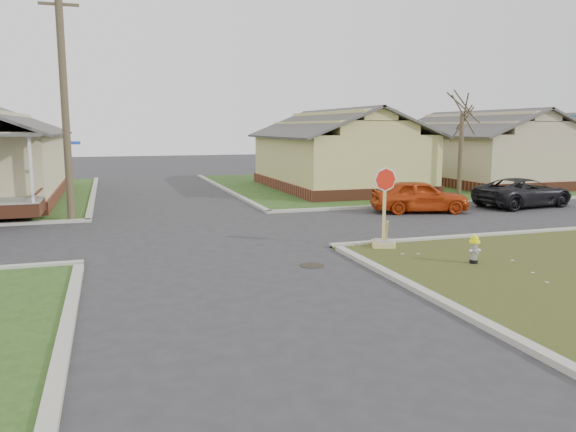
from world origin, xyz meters
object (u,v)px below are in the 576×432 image
object	(u,v)px
fire_hydrant	(474,247)
dark_pickup	(523,192)
stop_sign	(384,230)
red_sedan	(420,196)
utility_pole	(64,98)

from	to	relation	value
fire_hydrant	dark_pickup	world-z (taller)	dark_pickup
fire_hydrant	dark_pickup	xyz separation A→B (m)	(8.95, 8.72, 0.18)
stop_sign	dark_pickup	bearing A→B (deg)	51.92
red_sedan	stop_sign	bearing A→B (deg)	155.69
utility_pole	stop_sign	distance (m)	12.86
utility_pole	red_sedan	distance (m)	14.68
fire_hydrant	stop_sign	distance (m)	2.90
red_sedan	dark_pickup	distance (m)	5.43
red_sedan	fire_hydrant	bearing A→B (deg)	172.07
utility_pole	dark_pickup	distance (m)	19.92
stop_sign	red_sedan	xyz separation A→B (m)	(4.81, 6.04, 0.13)
fire_hydrant	utility_pole	bearing A→B (deg)	135.86
utility_pole	red_sedan	xyz separation A→B (m)	(13.99, -2.00, -3.97)
red_sedan	dark_pickup	world-z (taller)	red_sedan
fire_hydrant	stop_sign	world-z (taller)	stop_sign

